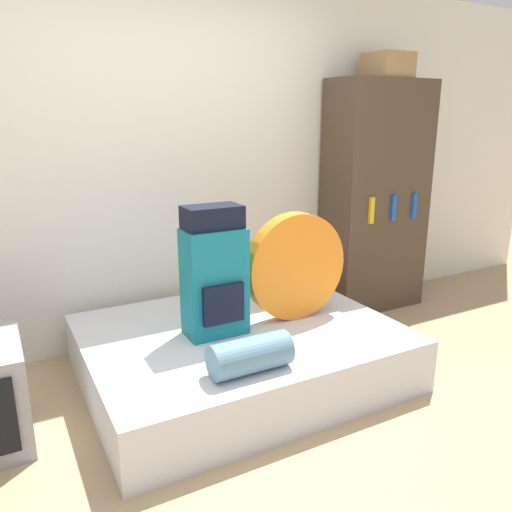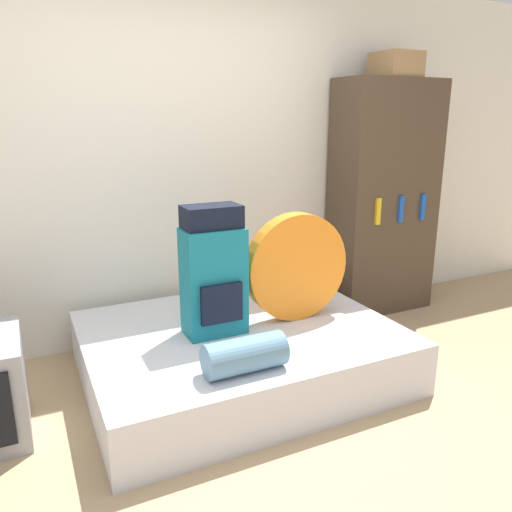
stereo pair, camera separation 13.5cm
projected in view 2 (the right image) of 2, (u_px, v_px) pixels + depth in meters
The scene contains 8 objects.
ground_plane at pixel (271, 457), 2.44m from camera, with size 16.00×16.00×0.00m, color tan.
wall_back at pixel (164, 161), 3.53m from camera, with size 8.00×0.05×2.60m.
bed at pixel (240, 351), 3.17m from camera, with size 1.87×1.47×0.33m.
backpack at pixel (214, 273), 2.95m from camera, with size 0.36×0.25×0.78m.
tent_bag at pixel (296, 267), 3.19m from camera, with size 0.70×0.11×0.70m.
sleeping_roll at pixel (245, 355), 2.56m from camera, with size 0.43×0.19×0.19m.
bookshelf at pixel (383, 199), 4.14m from camera, with size 0.85×0.44×1.90m.
cardboard_box at pixel (396, 65), 3.84m from camera, with size 0.31×0.32×0.19m.
Camera 2 is at (-0.97, -1.85, 1.60)m, focal length 35.00 mm.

